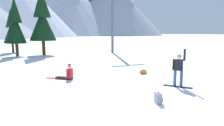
# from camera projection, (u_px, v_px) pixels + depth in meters

# --- Properties ---
(ground_plane) EXTENTS (800.00, 800.00, 0.00)m
(ground_plane) POSITION_uv_depth(u_px,v_px,m) (109.00, 95.00, 9.09)
(ground_plane) COLOR white
(snowboarder_foreground) EXTENTS (1.07, 1.34, 1.99)m
(snowboarder_foreground) POSITION_uv_depth(u_px,v_px,m) (179.00, 69.00, 10.35)
(snowboarder_foreground) COLOR black
(snowboarder_foreground) RESTS_ON ground_plane
(snowboarder_midground) EXTENTS (1.52, 1.44, 0.98)m
(snowboarder_midground) POSITION_uv_depth(u_px,v_px,m) (67.00, 74.00, 12.12)
(snowboarder_midground) COLOR black
(snowboarder_midground) RESTS_ON ground_plane
(backpack_orange) EXTENTS (0.56, 0.50, 0.28)m
(backpack_orange) POSITION_uv_depth(u_px,v_px,m) (143.00, 72.00, 13.83)
(backpack_orange) COLOR orange
(backpack_orange) RESTS_ON ground_plane
(backpack_grey) EXTENTS (0.32, 0.36, 0.47)m
(backpack_grey) POSITION_uv_depth(u_px,v_px,m) (158.00, 98.00, 7.99)
(backpack_grey) COLOR gray
(backpack_grey) RESTS_ON ground_plane
(pine_tree_leaning) EXTENTS (2.33, 2.33, 7.03)m
(pine_tree_leaning) POSITION_uv_depth(u_px,v_px,m) (15.00, 24.00, 23.82)
(pine_tree_leaning) COLOR #472D19
(pine_tree_leaning) RESTS_ON ground_plane
(pine_tree_tall) EXTENTS (3.27, 3.27, 8.30)m
(pine_tree_tall) POSITION_uv_depth(u_px,v_px,m) (42.00, 19.00, 24.97)
(pine_tree_tall) COLOR #472D19
(pine_tree_tall) RESTS_ON ground_plane
(pine_tree_short) EXTENTS (2.32, 2.32, 6.23)m
(pine_tree_short) POSITION_uv_depth(u_px,v_px,m) (12.00, 29.00, 28.28)
(pine_tree_short) COLOR #472D19
(pine_tree_short) RESTS_ON ground_plane
(ski_lift_tower) EXTENTS (3.35, 0.36, 12.36)m
(ski_lift_tower) POSITION_uv_depth(u_px,v_px,m) (112.00, 3.00, 27.82)
(ski_lift_tower) COLOR #595B60
(ski_lift_tower) RESTS_ON ground_plane
(peak_central_summit) EXTENTS (119.63, 119.63, 62.75)m
(peak_central_summit) POSITION_uv_depth(u_px,v_px,m) (110.00, 6.00, 225.87)
(peak_central_summit) COLOR #9EA3B2
(peak_central_summit) RESTS_ON ground_plane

